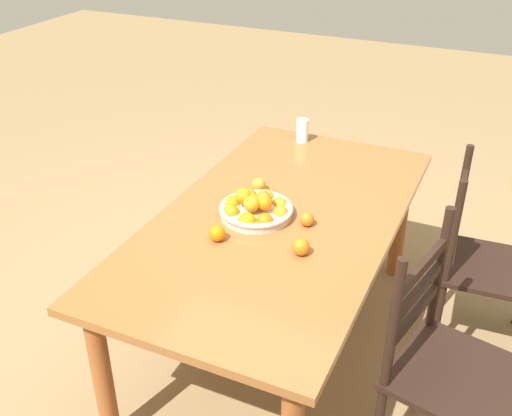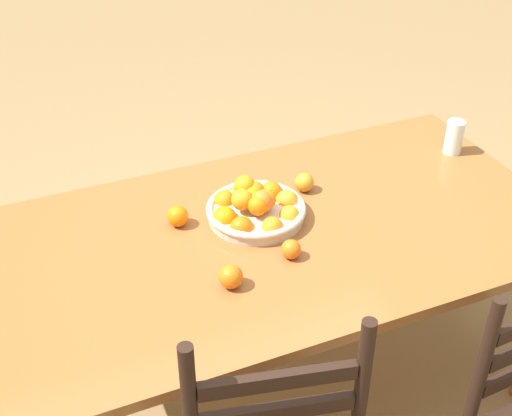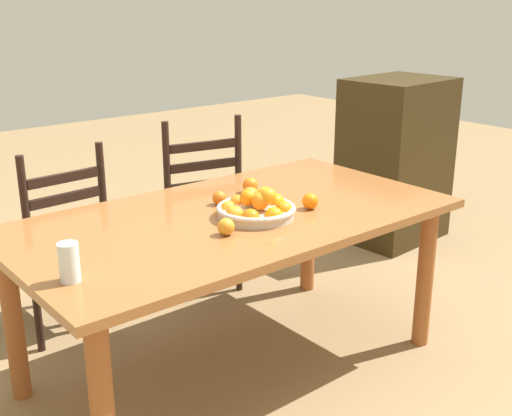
# 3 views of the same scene
# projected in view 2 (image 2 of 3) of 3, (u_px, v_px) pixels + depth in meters

# --- Properties ---
(ground_plane) EXTENTS (12.00, 12.00, 0.00)m
(ground_plane) POSITION_uv_depth(u_px,v_px,m) (277.00, 385.00, 2.67)
(ground_plane) COLOR olive
(dining_table) EXTENTS (1.85, 0.99, 0.73)m
(dining_table) POSITION_uv_depth(u_px,v_px,m) (280.00, 253.00, 2.30)
(dining_table) COLOR #965B2E
(dining_table) RESTS_ON ground
(fruit_bowl) EXTENTS (0.33, 0.33, 0.14)m
(fruit_bowl) POSITION_uv_depth(u_px,v_px,m) (255.00, 208.00, 2.29)
(fruit_bowl) COLOR beige
(fruit_bowl) RESTS_ON dining_table
(orange_loose_0) EXTENTS (0.07, 0.07, 0.07)m
(orange_loose_0) POSITION_uv_depth(u_px,v_px,m) (304.00, 182.00, 2.43)
(orange_loose_0) COLOR orange
(orange_loose_0) RESTS_ON dining_table
(orange_loose_1) EXTENTS (0.07, 0.07, 0.07)m
(orange_loose_1) POSITION_uv_depth(u_px,v_px,m) (231.00, 277.00, 2.01)
(orange_loose_1) COLOR orange
(orange_loose_1) RESTS_ON dining_table
(orange_loose_2) EXTENTS (0.06, 0.06, 0.06)m
(orange_loose_2) POSITION_uv_depth(u_px,v_px,m) (291.00, 249.00, 2.12)
(orange_loose_2) COLOR orange
(orange_loose_2) RESTS_ON dining_table
(orange_loose_3) EXTENTS (0.07, 0.07, 0.07)m
(orange_loose_3) POSITION_uv_depth(u_px,v_px,m) (178.00, 216.00, 2.26)
(orange_loose_3) COLOR orange
(orange_loose_3) RESTS_ON dining_table
(drinking_glass) EXTENTS (0.07, 0.07, 0.13)m
(drinking_glass) POSITION_uv_depth(u_px,v_px,m) (454.00, 137.00, 2.63)
(drinking_glass) COLOR silver
(drinking_glass) RESTS_ON dining_table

